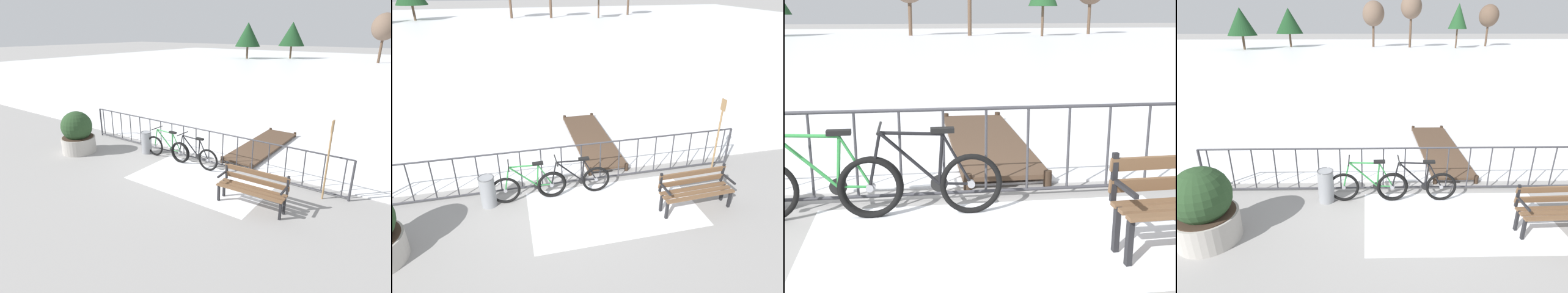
# 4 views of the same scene
# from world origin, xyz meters

# --- Properties ---
(ground_plane) EXTENTS (160.00, 160.00, 0.00)m
(ground_plane) POSITION_xyz_m (0.00, 0.00, 0.00)
(ground_plane) COLOR gray
(frozen_pond) EXTENTS (80.00, 56.00, 0.03)m
(frozen_pond) POSITION_xyz_m (0.00, 28.40, 0.01)
(frozen_pond) COLOR white
(frozen_pond) RESTS_ON ground
(snow_patch) EXTENTS (3.69, 2.04, 0.01)m
(snow_patch) POSITION_xyz_m (0.94, -1.20, 0.00)
(snow_patch) COLOR white
(snow_patch) RESTS_ON ground
(railing_fence) EXTENTS (9.06, 0.06, 1.07)m
(railing_fence) POSITION_xyz_m (-0.00, 0.00, 0.56)
(railing_fence) COLOR #38383D
(railing_fence) RESTS_ON ground
(bicycle_near_railing) EXTENTS (1.71, 0.52, 0.97)m
(bicycle_near_railing) POSITION_xyz_m (-0.82, -0.41, 0.37)
(bicycle_near_railing) COLOR black
(bicycle_near_railing) RESTS_ON ground
(bicycle_second) EXTENTS (1.71, 0.52, 0.97)m
(bicycle_second) POSITION_xyz_m (0.22, -0.44, 0.37)
(bicycle_second) COLOR black
(bicycle_second) RESTS_ON ground
(park_bench) EXTENTS (1.61, 0.53, 0.89)m
(park_bench) POSITION_xyz_m (2.67, -1.53, 0.51)
(park_bench) COLOR brown
(park_bench) RESTS_ON ground
(trash_bin) EXTENTS (0.35, 0.35, 0.73)m
(trash_bin) POSITION_xyz_m (-1.72, -0.42, 0.37)
(trash_bin) COLOR gray
(trash_bin) RESTS_ON ground
(oar_upright) EXTENTS (0.04, 0.16, 1.98)m
(oar_upright) POSITION_xyz_m (3.95, -0.25, 1.14)
(oar_upright) COLOR #937047
(oar_upright) RESTS_ON ground
(wooden_dock) EXTENTS (1.10, 3.87, 0.20)m
(wooden_dock) POSITION_xyz_m (1.27, 2.19, 0.12)
(wooden_dock) COLOR #4C3828
(wooden_dock) RESTS_ON ground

